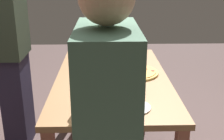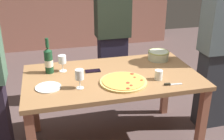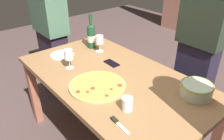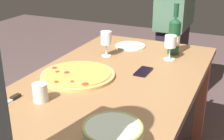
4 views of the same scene
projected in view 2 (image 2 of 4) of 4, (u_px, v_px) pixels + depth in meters
dining_table at (112, 84)px, 2.58m from camera, size 1.60×0.90×0.75m
pizza at (123, 82)px, 2.39m from camera, size 0.41×0.41×0.03m
serving_bowl at (158, 55)px, 2.89m from camera, size 0.22×0.22×0.09m
wine_bottle at (49, 60)px, 2.55m from camera, size 0.08×0.08×0.34m
wine_glass_near_pizza at (79, 76)px, 2.26m from camera, size 0.07×0.07×0.17m
wine_glass_by_bottle at (62, 60)px, 2.58m from camera, size 0.07×0.07×0.16m
cup_amber at (159, 75)px, 2.44m from camera, size 0.07×0.07×0.09m
side_plate at (48, 87)px, 2.30m from camera, size 0.22×0.22×0.01m
cell_phone at (93, 71)px, 2.62m from camera, size 0.15×0.07×0.01m
pizza_knife at (171, 84)px, 2.35m from camera, size 0.16×0.03×0.02m
person_host at (220, 48)px, 2.80m from camera, size 0.39×0.24×1.74m
person_guest_left at (113, 33)px, 3.31m from camera, size 0.40×0.24×1.75m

